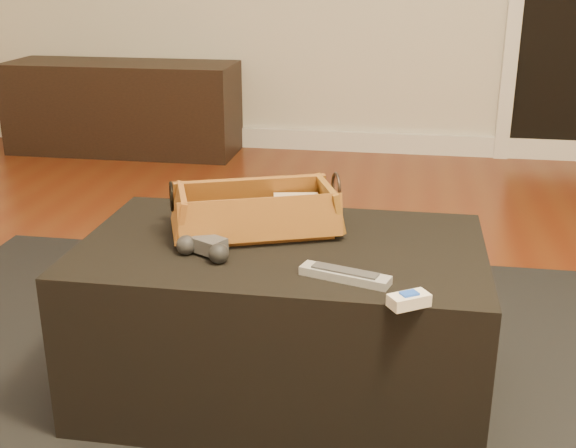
% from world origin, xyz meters
% --- Properties ---
extents(floor, '(5.00, 5.50, 0.01)m').
position_xyz_m(floor, '(0.00, 0.00, -0.01)').
color(floor, brown).
rests_on(floor, ground).
extents(baseboard, '(5.00, 0.04, 0.12)m').
position_xyz_m(baseboard, '(0.00, 2.73, 0.06)').
color(baseboard, white).
rests_on(baseboard, floor).
extents(media_cabinet, '(1.36, 0.45, 0.53)m').
position_xyz_m(media_cabinet, '(-1.38, 2.51, 0.27)').
color(media_cabinet, black).
rests_on(media_cabinet, floor).
extents(area_rug, '(2.60, 2.00, 0.01)m').
position_xyz_m(area_rug, '(0.01, 0.04, 0.01)').
color(area_rug, black).
rests_on(area_rug, floor).
extents(ottoman, '(1.00, 0.60, 0.42)m').
position_xyz_m(ottoman, '(0.01, 0.09, 0.22)').
color(ottoman, black).
rests_on(ottoman, area_rug).
extents(tv_remote, '(0.22, 0.15, 0.02)m').
position_xyz_m(tv_remote, '(-0.08, 0.13, 0.46)').
color(tv_remote, black).
rests_on(tv_remote, wicker_basket).
extents(cloth_bundle, '(0.13, 0.10, 0.06)m').
position_xyz_m(cloth_bundle, '(0.02, 0.22, 0.48)').
color(cloth_bundle, '#CBB38D').
rests_on(cloth_bundle, wicker_basket).
extents(wicker_basket, '(0.47, 0.35, 0.15)m').
position_xyz_m(wicker_basket, '(-0.07, 0.15, 0.48)').
color(wicker_basket, brown).
rests_on(wicker_basket, ottoman).
extents(game_controller, '(0.15, 0.12, 0.05)m').
position_xyz_m(game_controller, '(-0.16, -0.03, 0.46)').
color(game_controller, '#3E3E42').
rests_on(game_controller, ottoman).
extents(silver_remote, '(0.21, 0.10, 0.02)m').
position_xyz_m(silver_remote, '(0.18, -0.10, 0.44)').
color(silver_remote, '#A9ABB0').
rests_on(silver_remote, ottoman).
extents(cream_gadget, '(0.09, 0.08, 0.03)m').
position_xyz_m(cream_gadget, '(0.32, -0.21, 0.45)').
color(cream_gadget, white).
rests_on(cream_gadget, ottoman).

